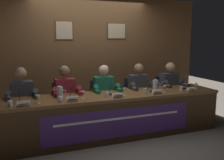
% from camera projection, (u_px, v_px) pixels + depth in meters
% --- Properties ---
extents(ground_plane, '(12.00, 12.00, 0.00)m').
position_uv_depth(ground_plane, '(112.00, 135.00, 4.43)').
color(ground_plane, '#70665B').
extents(wall_back_panelled, '(5.16, 0.14, 2.60)m').
position_uv_depth(wall_back_panelled, '(91.00, 57.00, 5.44)').
color(wall_back_panelled, brown).
rests_on(wall_back_panelled, ground_plane).
extents(conference_table, '(3.96, 0.80, 0.75)m').
position_uv_depth(conference_table, '(114.00, 109.00, 4.24)').
color(conference_table, brown).
rests_on(conference_table, ground_plane).
extents(chair_far_left, '(0.44, 0.45, 0.90)m').
position_uv_depth(chair_far_left, '(23.00, 111.00, 4.39)').
color(chair_far_left, black).
rests_on(chair_far_left, ground_plane).
extents(panelist_far_left, '(0.51, 0.48, 1.23)m').
position_uv_depth(panelist_far_left, '(22.00, 98.00, 4.16)').
color(panelist_far_left, black).
rests_on(panelist_far_left, ground_plane).
extents(nameplate_far_left, '(0.19, 0.06, 0.08)m').
position_uv_depth(nameplate_far_left, '(24.00, 104.00, 3.51)').
color(nameplate_far_left, white).
rests_on(nameplate_far_left, conference_table).
extents(juice_glass_far_left, '(0.06, 0.06, 0.12)m').
position_uv_depth(juice_glass_far_left, '(38.00, 98.00, 3.69)').
color(juice_glass_far_left, white).
rests_on(juice_glass_far_left, conference_table).
extents(water_cup_far_left, '(0.06, 0.06, 0.08)m').
position_uv_depth(water_cup_far_left, '(10.00, 104.00, 3.52)').
color(water_cup_far_left, silver).
rests_on(water_cup_far_left, conference_table).
extents(microphone_far_left, '(0.06, 0.17, 0.22)m').
position_uv_depth(microphone_far_left, '(19.00, 98.00, 3.72)').
color(microphone_far_left, black).
rests_on(microphone_far_left, conference_table).
extents(chair_left, '(0.44, 0.45, 0.90)m').
position_uv_depth(chair_left, '(65.00, 107.00, 4.64)').
color(chair_left, black).
rests_on(chair_left, ground_plane).
extents(panelist_left, '(0.51, 0.48, 1.23)m').
position_uv_depth(panelist_left, '(66.00, 95.00, 4.42)').
color(panelist_left, black).
rests_on(panelist_left, ground_plane).
extents(nameplate_left, '(0.17, 0.06, 0.08)m').
position_uv_depth(nameplate_left, '(72.00, 99.00, 3.79)').
color(nameplate_left, white).
rests_on(nameplate_left, conference_table).
extents(juice_glass_left, '(0.06, 0.06, 0.12)m').
position_uv_depth(juice_glass_left, '(83.00, 93.00, 3.98)').
color(juice_glass_left, white).
rests_on(juice_glass_left, conference_table).
extents(water_cup_left, '(0.06, 0.06, 0.08)m').
position_uv_depth(water_cup_left, '(61.00, 99.00, 3.77)').
color(water_cup_left, silver).
rests_on(water_cup_left, conference_table).
extents(microphone_left, '(0.06, 0.17, 0.22)m').
position_uv_depth(microphone_left, '(71.00, 94.00, 3.98)').
color(microphone_left, black).
rests_on(microphone_left, conference_table).
extents(chair_center, '(0.44, 0.45, 0.90)m').
position_uv_depth(chair_center, '(102.00, 103.00, 4.90)').
color(chair_center, black).
rests_on(chair_center, ground_plane).
extents(panelist_center, '(0.51, 0.48, 1.23)m').
position_uv_depth(panelist_center, '(105.00, 92.00, 4.67)').
color(panelist_center, black).
rests_on(panelist_center, ground_plane).
extents(nameplate_center, '(0.18, 0.06, 0.08)m').
position_uv_depth(nameplate_center, '(118.00, 96.00, 4.03)').
color(nameplate_center, white).
rests_on(nameplate_center, conference_table).
extents(juice_glass_center, '(0.06, 0.06, 0.12)m').
position_uv_depth(juice_glass_center, '(125.00, 90.00, 4.23)').
color(juice_glass_center, white).
rests_on(juice_glass_center, conference_table).
extents(water_cup_center, '(0.06, 0.06, 0.08)m').
position_uv_depth(water_cup_center, '(107.00, 95.00, 4.10)').
color(water_cup_center, silver).
rests_on(water_cup_center, conference_table).
extents(microphone_center, '(0.06, 0.17, 0.22)m').
position_uv_depth(microphone_center, '(110.00, 90.00, 4.28)').
color(microphone_center, black).
rests_on(microphone_center, conference_table).
extents(chair_right, '(0.44, 0.45, 0.90)m').
position_uv_depth(chair_right, '(135.00, 100.00, 5.15)').
color(chair_right, black).
rests_on(chair_right, ground_plane).
extents(panelist_right, '(0.51, 0.48, 1.23)m').
position_uv_depth(panelist_right, '(140.00, 89.00, 4.92)').
color(panelist_right, black).
rests_on(panelist_right, ground_plane).
extents(nameplate_right, '(0.19, 0.06, 0.08)m').
position_uv_depth(nameplate_right, '(157.00, 92.00, 4.30)').
color(nameplate_right, white).
rests_on(nameplate_right, conference_table).
extents(juice_glass_right, '(0.06, 0.06, 0.12)m').
position_uv_depth(juice_glass_right, '(164.00, 88.00, 4.46)').
color(juice_glass_right, white).
rests_on(juice_glass_right, conference_table).
extents(water_cup_right, '(0.06, 0.06, 0.08)m').
position_uv_depth(water_cup_right, '(145.00, 91.00, 4.36)').
color(water_cup_right, silver).
rests_on(water_cup_right, conference_table).
extents(microphone_right, '(0.06, 0.17, 0.22)m').
position_uv_depth(microphone_right, '(150.00, 87.00, 4.54)').
color(microphone_right, black).
rests_on(microphone_right, conference_table).
extents(chair_far_right, '(0.44, 0.45, 0.90)m').
position_uv_depth(chair_far_right, '(165.00, 97.00, 5.41)').
color(chair_far_right, black).
rests_on(chair_far_right, ground_plane).
extents(panelist_far_right, '(0.51, 0.48, 1.23)m').
position_uv_depth(panelist_far_right, '(171.00, 87.00, 5.18)').
color(panelist_far_right, black).
rests_on(panelist_far_right, ground_plane).
extents(nameplate_far_right, '(0.17, 0.06, 0.08)m').
position_uv_depth(nameplate_far_right, '(191.00, 89.00, 4.52)').
color(nameplate_far_right, white).
rests_on(nameplate_far_right, conference_table).
extents(juice_glass_far_right, '(0.06, 0.06, 0.12)m').
position_uv_depth(juice_glass_far_right, '(196.00, 85.00, 4.69)').
color(juice_glass_far_right, white).
rests_on(juice_glass_far_right, conference_table).
extents(water_cup_far_right, '(0.06, 0.06, 0.08)m').
position_uv_depth(water_cup_far_right, '(181.00, 89.00, 4.61)').
color(water_cup_far_right, silver).
rests_on(water_cup_far_right, conference_table).
extents(microphone_far_right, '(0.06, 0.17, 0.22)m').
position_uv_depth(microphone_far_right, '(183.00, 85.00, 4.80)').
color(microphone_far_right, black).
rests_on(microphone_far_right, conference_table).
extents(water_pitcher_left_side, '(0.15, 0.10, 0.21)m').
position_uv_depth(water_pitcher_left_side, '(60.00, 92.00, 4.01)').
color(water_pitcher_left_side, silver).
rests_on(water_pitcher_left_side, conference_table).
extents(water_pitcher_right_side, '(0.15, 0.10, 0.21)m').
position_uv_depth(water_pitcher_right_side, '(156.00, 85.00, 4.65)').
color(water_pitcher_right_side, silver).
rests_on(water_pitcher_right_side, conference_table).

